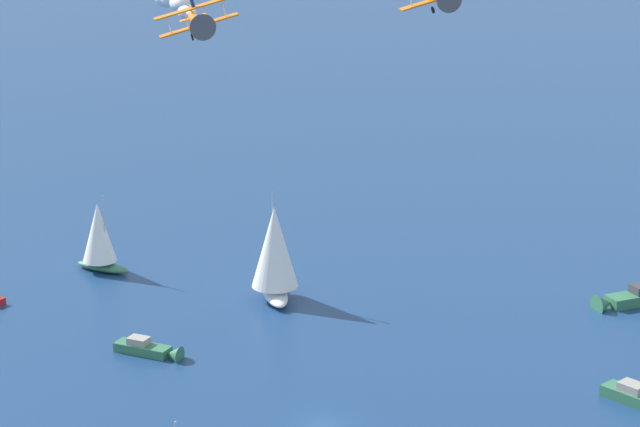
{
  "coord_description": "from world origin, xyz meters",
  "views": [
    {
      "loc": [
        -6.55,
        109.78,
        54.44
      ],
      "look_at": [
        0.29,
        -0.96,
        20.95
      ],
      "focal_mm": 70.98,
      "sensor_mm": 36.0,
      "label": 1
    }
  ],
  "objects_px": {
    "sailboat_far_stbd": "(99,236)",
    "motorboat_outer_ring_a": "(151,350)",
    "motorboat_offshore": "(629,299)",
    "sailboat_inshore": "(275,252)",
    "biplane_wingman": "(198,21)"
  },
  "relations": [
    {
      "from": "motorboat_offshore",
      "to": "motorboat_outer_ring_a",
      "type": "height_order",
      "value": "motorboat_offshore"
    },
    {
      "from": "sailboat_far_stbd",
      "to": "sailboat_inshore",
      "type": "bearing_deg",
      "value": 159.12
    },
    {
      "from": "sailboat_far_stbd",
      "to": "motorboat_offshore",
      "type": "relative_size",
      "value": 1.0
    },
    {
      "from": "sailboat_inshore",
      "to": "motorboat_outer_ring_a",
      "type": "relative_size",
      "value": 1.64
    },
    {
      "from": "sailboat_inshore",
      "to": "motorboat_offshore",
      "type": "bearing_deg",
      "value": -179.2
    },
    {
      "from": "sailboat_inshore",
      "to": "motorboat_offshore",
      "type": "xyz_separation_m",
      "value": [
        -42.61,
        -0.59,
        -5.24
      ]
    },
    {
      "from": "motorboat_offshore",
      "to": "biplane_wingman",
      "type": "relative_size",
      "value": 1.37
    },
    {
      "from": "sailboat_inshore",
      "to": "biplane_wingman",
      "type": "height_order",
      "value": "biplane_wingman"
    },
    {
      "from": "sailboat_far_stbd",
      "to": "motorboat_offshore",
      "type": "xyz_separation_m",
      "value": [
        -66.18,
        8.4,
        -3.89
      ]
    },
    {
      "from": "motorboat_offshore",
      "to": "biplane_wingman",
      "type": "distance_m",
      "value": 68.41
    },
    {
      "from": "sailboat_far_stbd",
      "to": "motorboat_outer_ring_a",
      "type": "height_order",
      "value": "sailboat_far_stbd"
    },
    {
      "from": "sailboat_inshore",
      "to": "motorboat_offshore",
      "type": "height_order",
      "value": "sailboat_inshore"
    },
    {
      "from": "biplane_wingman",
      "to": "motorboat_outer_ring_a",
      "type": "bearing_deg",
      "value": -61.0
    },
    {
      "from": "sailboat_inshore",
      "to": "motorboat_outer_ring_a",
      "type": "xyz_separation_m",
      "value": [
        11.79,
        17.92,
        -5.42
      ]
    },
    {
      "from": "motorboat_outer_ring_a",
      "to": "motorboat_offshore",
      "type": "bearing_deg",
      "value": -161.21
    }
  ]
}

